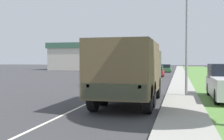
# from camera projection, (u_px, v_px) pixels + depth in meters

# --- Properties ---
(ground_plane) EXTENTS (180.00, 180.00, 0.00)m
(ground_plane) POSITION_uv_depth(u_px,v_px,m) (149.00, 74.00, 41.97)
(ground_plane) COLOR #38383A
(lane_centre_stripe) EXTENTS (0.12, 120.00, 0.00)m
(lane_centre_stripe) POSITION_uv_depth(u_px,v_px,m) (149.00, 74.00, 41.97)
(lane_centre_stripe) COLOR silver
(lane_centre_stripe) RESTS_ON ground
(sidewalk_right) EXTENTS (1.80, 120.00, 0.12)m
(sidewalk_right) POSITION_uv_depth(u_px,v_px,m) (180.00, 74.00, 40.92)
(sidewalk_right) COLOR #9E9B93
(sidewalk_right) RESTS_ON ground
(grass_strip_right) EXTENTS (7.00, 120.00, 0.02)m
(grass_strip_right) POSITION_uv_depth(u_px,v_px,m) (212.00, 75.00, 39.90)
(grass_strip_right) COLOR #56843D
(grass_strip_right) RESTS_ON ground
(military_truck) EXTENTS (2.56, 7.03, 2.93)m
(military_truck) POSITION_uv_depth(u_px,v_px,m) (129.00, 69.00, 13.38)
(military_truck) COLOR #474C38
(military_truck) RESTS_ON ground
(car_nearest_ahead) EXTENTS (1.82, 4.19, 1.52)m
(car_nearest_ahead) POSITION_uv_depth(u_px,v_px,m) (102.00, 77.00, 24.08)
(car_nearest_ahead) COLOR silver
(car_nearest_ahead) RESTS_ON ground
(car_second_ahead) EXTENTS (1.84, 4.08, 1.44)m
(car_second_ahead) POSITION_uv_depth(u_px,v_px,m) (156.00, 72.00, 36.54)
(car_second_ahead) COLOR maroon
(car_second_ahead) RESTS_ON ground
(car_third_ahead) EXTENTS (1.76, 4.18, 1.40)m
(car_third_ahead) POSITION_uv_depth(u_px,v_px,m) (166.00, 69.00, 50.30)
(car_third_ahead) COLOR #336B3D
(car_third_ahead) RESTS_ON ground
(lamp_post) EXTENTS (1.69, 0.24, 6.38)m
(lamp_post) POSITION_uv_depth(u_px,v_px,m) (183.00, 28.00, 15.95)
(lamp_post) COLOR gray
(lamp_post) RESTS_ON sidewalk_right
(building_distant) EXTENTS (17.34, 11.27, 5.91)m
(building_distant) POSITION_uv_depth(u_px,v_px,m) (92.00, 57.00, 63.70)
(building_distant) COLOR beige
(building_distant) RESTS_ON ground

